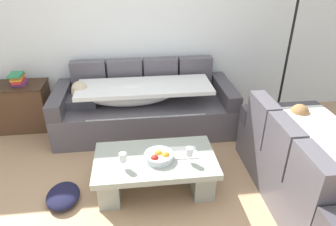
{
  "coord_description": "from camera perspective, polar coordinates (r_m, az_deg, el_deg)",
  "views": [
    {
      "loc": [
        0.11,
        -2.01,
        2.17
      ],
      "look_at": [
        0.47,
        1.0,
        0.55
      ],
      "focal_mm": 32.19,
      "sensor_mm": 36.0,
      "label": 1
    }
  ],
  "objects": [
    {
      "name": "coffee_table",
      "position": [
        3.09,
        -2.41,
        -10.57
      ],
      "size": [
        1.2,
        0.68,
        0.38
      ],
      "color": "#9AA393",
      "rests_on": "ground_plane"
    },
    {
      "name": "book_stack_on_cabinet",
      "position": [
        4.38,
        -26.57,
        5.83
      ],
      "size": [
        0.18,
        0.24,
        0.16
      ],
      "color": "#72337F",
      "rests_on": "side_cabinet"
    },
    {
      "name": "open_magazine",
      "position": [
        3.07,
        2.86,
        -7.5
      ],
      "size": [
        0.29,
        0.22,
        0.01
      ],
      "primitive_type": "cube",
      "rotation": [
        0.0,
        0.0,
        -0.05
      ],
      "color": "white",
      "rests_on": "coffee_table"
    },
    {
      "name": "back_wall",
      "position": [
        4.24,
        -8.57,
        16.7
      ],
      "size": [
        9.0,
        0.1,
        2.7
      ],
      "primitive_type": "cube",
      "color": "white",
      "rests_on": "ground_plane"
    },
    {
      "name": "couch_along_wall",
      "position": [
        4.07,
        -4.86,
        1.17
      ],
      "size": [
        2.34,
        0.92,
        0.88
      ],
      "color": "#565259",
      "rests_on": "ground_plane"
    },
    {
      "name": "fruit_bowl",
      "position": [
        2.95,
        -1.7,
        -8.22
      ],
      "size": [
        0.28,
        0.28,
        0.1
      ],
      "color": "silver",
      "rests_on": "coffee_table"
    },
    {
      "name": "couch_near_window",
      "position": [
        3.24,
        25.68,
        -9.65
      ],
      "size": [
        0.92,
        1.77,
        0.88
      ],
      "rotation": [
        0.0,
        0.0,
        1.57
      ],
      "color": "#565259",
      "rests_on": "ground_plane"
    },
    {
      "name": "side_cabinet",
      "position": [
        4.55,
        -25.96,
        1.13
      ],
      "size": [
        0.72,
        0.44,
        0.64
      ],
      "color": "#513622",
      "rests_on": "ground_plane"
    },
    {
      "name": "ground_plane",
      "position": [
        2.96,
        -7.2,
        -19.36
      ],
      "size": [
        14.0,
        14.0,
        0.0
      ],
      "primitive_type": "plane",
      "color": "tan"
    },
    {
      "name": "wine_glass_near_left",
      "position": [
        2.84,
        -8.53,
        -8.4
      ],
      "size": [
        0.07,
        0.07,
        0.17
      ],
      "color": "silver",
      "rests_on": "coffee_table"
    },
    {
      "name": "wine_glass_near_right",
      "position": [
        2.88,
        4.09,
        -7.42
      ],
      "size": [
        0.07,
        0.07,
        0.17
      ],
      "color": "silver",
      "rests_on": "coffee_table"
    },
    {
      "name": "floor_lamp",
      "position": [
        4.22,
        21.65,
        11.74
      ],
      "size": [
        0.33,
        0.31,
        1.95
      ],
      "color": "black",
      "rests_on": "ground_plane"
    },
    {
      "name": "crumpled_garment",
      "position": [
        3.23,
        -19.24,
        -14.59
      ],
      "size": [
        0.35,
        0.42,
        0.12
      ],
      "primitive_type": "ellipsoid",
      "rotation": [
        0.0,
        0.0,
        1.64
      ],
      "color": "#191933",
      "rests_on": "ground_plane"
    }
  ]
}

